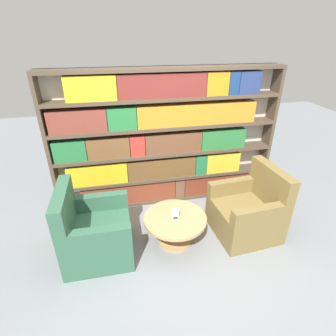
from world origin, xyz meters
The scene contains 6 objects.
ground_plane centered at (0.00, 0.00, 0.00)m, with size 14.00×14.00×0.00m, color gray.
bookshelf centered at (-0.05, 1.39, 1.04)m, with size 3.44×0.30×2.11m.
armchair_left centered at (-1.14, 0.31, 0.32)m, with size 0.81×0.81×0.96m.
armchair_right centered at (0.92, 0.32, 0.32)m, with size 0.87×0.87×0.96m.
coffee_table centered at (-0.11, 0.32, 0.28)m, with size 0.82×0.82×0.39m.
table_sign centered at (-0.11, 0.32, 0.46)m, with size 0.10×0.06×0.15m.
Camera 1 is at (-0.76, -2.31, 2.53)m, focal length 28.00 mm.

